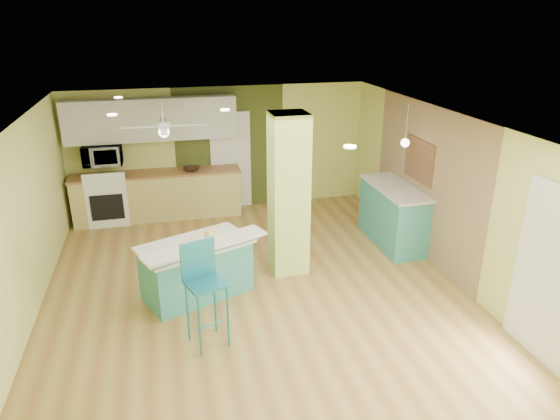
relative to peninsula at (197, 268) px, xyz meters
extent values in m
cube|color=olive|center=(0.82, -0.02, -0.44)|extent=(6.00, 7.00, 0.01)
cube|color=white|center=(0.82, -0.02, 2.07)|extent=(6.00, 7.00, 0.01)
cube|color=#D8DE77|center=(0.82, 3.49, 0.82)|extent=(6.00, 0.01, 2.50)
cube|color=#D8DE77|center=(0.82, -3.52, 0.82)|extent=(6.00, 0.01, 2.50)
cube|color=#D8DE77|center=(-2.19, -0.02, 0.82)|extent=(0.01, 7.00, 2.50)
cube|color=#D8DE77|center=(3.82, -0.02, 0.82)|extent=(0.01, 7.00, 2.50)
cube|color=#86694C|center=(3.81, 0.58, 0.82)|extent=(0.02, 3.40, 2.50)
cube|color=#434D1E|center=(1.02, 3.47, 0.82)|extent=(2.20, 0.02, 2.50)
cube|color=white|center=(1.02, 3.44, 0.57)|extent=(0.82, 0.05, 2.00)
cube|color=white|center=(3.79, -2.32, 0.62)|extent=(0.04, 1.08, 2.10)
cube|color=#C0DB65|center=(1.47, 0.48, 0.82)|extent=(0.55, 0.55, 2.50)
cube|color=tan|center=(-0.48, 3.18, 0.02)|extent=(3.20, 0.60, 0.90)
cube|color=#935D32|center=(-0.48, 3.18, 0.49)|extent=(3.25, 0.63, 0.04)
cube|color=white|center=(-1.43, 3.18, 0.02)|extent=(0.76, 0.64, 0.90)
cube|color=black|center=(-1.43, 2.85, -0.01)|extent=(0.59, 0.02, 0.50)
cube|color=white|center=(-1.43, 2.88, 0.56)|extent=(0.76, 0.06, 0.18)
cube|color=silver|center=(-0.48, 3.30, 1.52)|extent=(3.20, 0.34, 0.80)
imported|color=silver|center=(-1.43, 3.18, 0.92)|extent=(0.70, 0.48, 0.39)
cylinder|color=silver|center=(-0.28, 1.98, 1.87)|extent=(0.03, 0.03, 0.40)
cylinder|color=silver|center=(-0.28, 1.98, 1.67)|extent=(0.24, 0.24, 0.10)
sphere|color=white|center=(-0.28, 1.98, 1.55)|extent=(0.18, 0.18, 0.18)
cylinder|color=white|center=(3.47, 0.73, 1.76)|extent=(0.01, 0.01, 0.62)
sphere|color=white|center=(3.47, 0.73, 1.45)|extent=(0.14, 0.14, 0.14)
cube|color=brown|center=(3.78, 0.78, 1.12)|extent=(0.03, 0.90, 0.70)
cube|color=teal|center=(-0.01, 0.02, -0.05)|extent=(1.63, 1.23, 0.77)
cube|color=white|center=(-0.01, 0.02, 0.36)|extent=(1.74, 1.35, 0.04)
cube|color=teal|center=(0.13, -0.30, 0.44)|extent=(1.57, 0.74, 0.11)
cube|color=white|center=(0.13, -0.30, 0.49)|extent=(1.76, 1.01, 0.03)
cylinder|color=teal|center=(-0.10, -1.42, -0.02)|extent=(0.03, 0.03, 0.83)
cylinder|color=teal|center=(0.25, -1.31, -0.02)|extent=(0.03, 0.03, 0.83)
cylinder|color=teal|center=(-0.21, -1.07, -0.02)|extent=(0.03, 0.03, 0.83)
cylinder|color=teal|center=(0.14, -0.96, -0.02)|extent=(0.03, 0.03, 0.83)
cube|color=teal|center=(0.02, -1.19, 0.41)|extent=(0.55, 0.55, 0.03)
cube|color=teal|center=(-0.04, -1.00, 0.66)|extent=(0.43, 0.17, 0.46)
cube|color=teal|center=(3.52, 0.99, 0.07)|extent=(0.65, 1.57, 1.01)
cube|color=silver|center=(3.52, 0.99, 0.59)|extent=(0.69, 1.63, 0.04)
imported|color=#321E14|center=(0.19, 3.12, 0.54)|extent=(0.41, 0.41, 0.08)
cylinder|color=gold|center=(0.21, 0.01, 0.48)|extent=(0.15, 0.15, 0.19)
camera|label=1|loc=(-0.35, -6.41, 3.38)|focal=32.00mm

